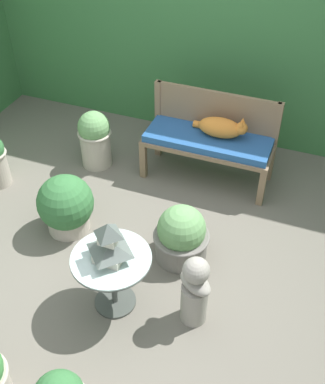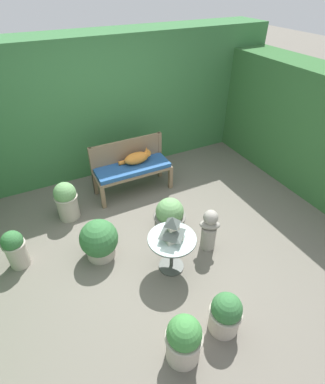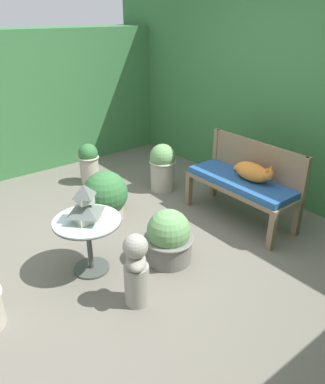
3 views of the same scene
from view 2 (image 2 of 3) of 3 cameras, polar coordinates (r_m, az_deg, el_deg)
ground at (r=4.16m, az=-0.85°, el=-9.13°), size 30.00×30.00×0.00m
foliage_hedge_back at (r=5.46m, az=-12.38°, el=15.95°), size 6.40×0.77×2.23m
foliage_hedge_right at (r=5.37m, az=26.97°, el=10.24°), size 0.70×3.58×1.86m
garden_bench at (r=4.82m, az=-5.71°, el=4.22°), size 1.23×0.46×0.48m
bench_backrest at (r=4.90m, az=-6.79°, el=7.30°), size 1.23×0.06×0.84m
cat at (r=4.80m, az=-4.89°, el=6.50°), size 0.53×0.21×0.22m
patio_table at (r=3.57m, az=1.79°, el=-10.00°), size 0.57×0.57×0.50m
pagoda_birdhouse at (r=3.39m, az=1.87°, el=-7.15°), size 0.26×0.26×0.32m
garden_bust at (r=3.91m, az=8.88°, el=-7.07°), size 0.31×0.27×0.61m
potted_plant_table_far at (r=3.88m, az=-11.96°, el=-9.02°), size 0.48×0.48×0.54m
potted_plant_bench_left at (r=4.18m, az=1.37°, el=-4.56°), size 0.46×0.46×0.50m
potted_plant_patio_mid at (r=3.27m, az=11.91°, el=-21.71°), size 0.34×0.34×0.50m
potted_plant_table_near at (r=4.09m, az=-26.27°, el=-9.58°), size 0.27×0.27×0.53m
potted_plant_hedge_corner at (r=4.53m, az=-17.83°, el=-1.47°), size 0.34×0.34×0.60m
potted_plant_bench_right at (r=3.04m, az=4.07°, el=-26.24°), size 0.36×0.36×0.57m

